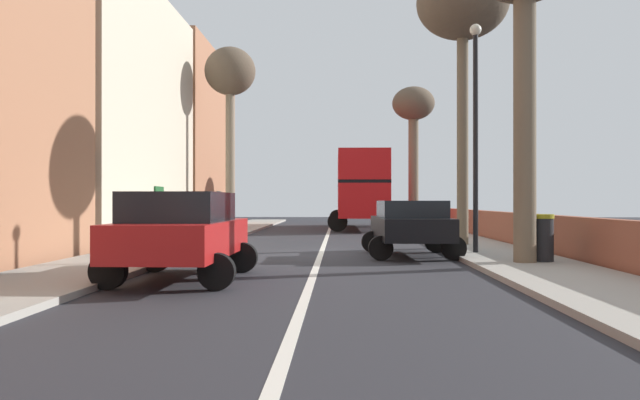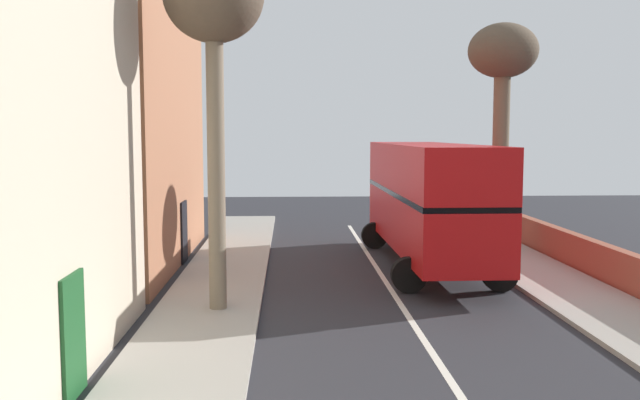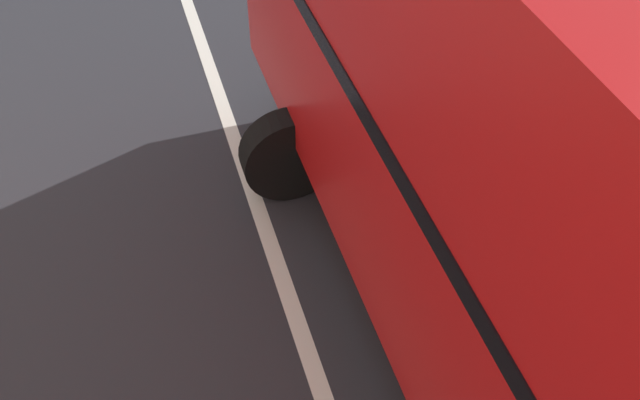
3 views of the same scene
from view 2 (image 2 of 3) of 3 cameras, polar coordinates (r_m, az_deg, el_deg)
name	(u,v)px [view 2 (image 2 of 3)]	position (r m, az deg, el deg)	size (l,w,h in m)	color
double_decker_bus	(428,196)	(22.64, 9.04, 0.33)	(3.60, 10.78, 4.06)	#B41113
street_tree_left_2	(214,10)	(16.86, -8.89, 15.47)	(2.39, 2.39, 8.69)	#7A6B56
street_tree_right_3	(503,68)	(26.28, 15.06, 10.64)	(2.55, 2.55, 8.31)	brown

